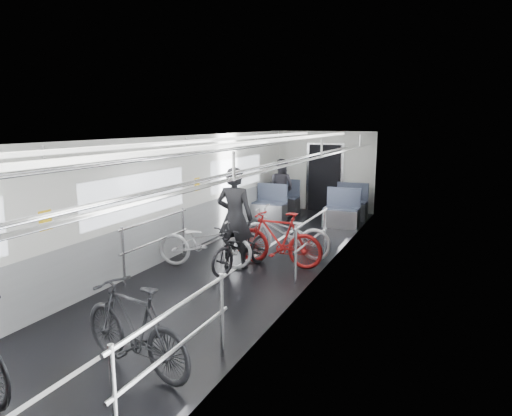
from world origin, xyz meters
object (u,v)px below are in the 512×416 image
at_px(bike_right_near, 135,327).
at_px(person_seated, 281,187).
at_px(person_standing, 235,218).
at_px(bike_left_far, 205,242).
at_px(bike_right_far, 278,239).
at_px(bike_aisle, 242,248).
at_px(bike_right_mid, 285,233).

xyz_separation_m(bike_right_near, person_seated, (-1.49, 8.48, 0.32)).
bearing_deg(person_standing, bike_left_far, 16.15).
bearing_deg(bike_right_far, bike_right_near, -0.08).
distance_m(bike_left_far, bike_aisle, 0.72).
distance_m(bike_aisle, person_seated, 5.05).
distance_m(bike_aisle, person_standing, 0.56).
height_order(bike_right_near, bike_right_mid, bike_right_near).
bearing_deg(bike_left_far, bike_right_near, -174.63).
bearing_deg(person_seated, bike_right_far, 125.21).
xyz_separation_m(bike_left_far, person_standing, (0.52, 0.21, 0.47)).
relative_size(bike_right_far, bike_aisle, 1.08).
distance_m(bike_left_far, person_standing, 0.73).
bearing_deg(bike_left_far, bike_right_mid, -55.64).
relative_size(bike_left_far, bike_right_mid, 0.95).
relative_size(bike_right_near, bike_right_mid, 0.88).
height_order(bike_left_far, person_seated, person_seated).
bearing_deg(bike_right_mid, bike_right_far, 10.07).
bearing_deg(bike_right_far, bike_left_far, -61.76).
height_order(bike_right_mid, person_seated, person_seated).
xyz_separation_m(bike_left_far, bike_right_near, (1.12, -3.45, 0.03)).
distance_m(bike_left_far, bike_right_mid, 1.67).
height_order(bike_left_far, bike_aisle, bike_left_far).
bearing_deg(person_seated, person_standing, 115.80).
distance_m(bike_right_near, bike_aisle, 3.59).
bearing_deg(person_standing, bike_aisle, 146.96).
bearing_deg(bike_right_far, person_seated, -158.74).
bearing_deg(bike_left_far, bike_right_far, -75.69).
height_order(bike_right_mid, bike_aisle, bike_right_mid).
bearing_deg(bike_aisle, bike_left_far, -156.97).
bearing_deg(bike_aisle, bike_right_mid, 83.05).
xyz_separation_m(bike_left_far, bike_right_far, (1.22, 0.62, 0.05)).
height_order(bike_right_far, person_standing, person_standing).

